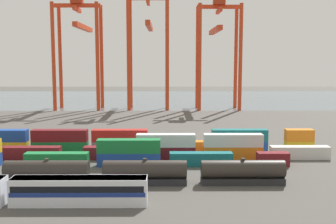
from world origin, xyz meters
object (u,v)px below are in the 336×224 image
object	(u,v)px
passenger_train	(8,190)
gantry_crane_east	(218,42)
shipping_container_4	(129,159)
shipping_container_24	(120,147)
gantry_crane_west	(79,41)
shipping_container_13	(166,153)
gantry_crane_central	(149,38)
freight_tank_row	(47,172)
shipping_container_26	(180,147)

from	to	relation	value
passenger_train	gantry_crane_east	distance (m)	130.41
passenger_train	shipping_container_4	size ratio (longest dim) A/B	3.23
shipping_container_24	gantry_crane_west	world-z (taller)	gantry_crane_west
shipping_container_13	shipping_container_24	bearing A→B (deg)	150.56
shipping_container_4	gantry_crane_central	distance (m)	102.73
gantry_crane_east	shipping_container_13	bearing A→B (deg)	-103.42
passenger_train	shipping_container_24	xyz separation A→B (m)	(12.12, 32.97, -0.84)
gantry_crane_west	gantry_crane_central	distance (m)	29.23
shipping_container_4	gantry_crane_central	bearing A→B (deg)	89.99
shipping_container_13	freight_tank_row	bearing A→B (deg)	-137.85
shipping_container_24	gantry_crane_east	world-z (taller)	gantry_crane_east
passenger_train	gantry_crane_central	size ratio (longest dim) A/B	0.79
shipping_container_4	shipping_container_26	size ratio (longest dim) A/B	1.00
gantry_crane_west	gantry_crane_central	bearing A→B (deg)	0.43
shipping_container_4	freight_tank_row	bearing A→B (deg)	-135.99
shipping_container_24	freight_tank_row	bearing A→B (deg)	-111.97
passenger_train	gantry_crane_west	distance (m)	123.75
passenger_train	shipping_container_24	world-z (taller)	passenger_train
freight_tank_row	shipping_container_26	size ratio (longest dim) A/B	6.43
passenger_train	gantry_crane_central	xyz separation A→B (m)	(15.09, 120.26, 27.78)
freight_tank_row	shipping_container_26	xyz separation A→B (m)	(22.57, 23.33, -0.74)
shipping_container_24	shipping_container_13	bearing A→B (deg)	-29.44
freight_tank_row	gantry_crane_west	distance (m)	114.81
shipping_container_13	gantry_crane_west	size ratio (longest dim) A/B	0.26
gantry_crane_east	passenger_train	bearing A→B (deg)	-110.28
passenger_train	shipping_container_26	bearing A→B (deg)	52.53
shipping_container_4	gantry_crane_central	xyz separation A→B (m)	(0.01, 98.66, 28.63)
shipping_container_26	gantry_crane_west	xyz separation A→B (m)	(-39.39, 87.06, 27.42)
freight_tank_row	passenger_train	bearing A→B (deg)	-105.70
gantry_crane_east	freight_tank_row	bearing A→B (deg)	-110.67
shipping_container_24	gantry_crane_west	bearing A→B (deg)	106.77
shipping_container_4	shipping_container_26	bearing A→B (deg)	48.14
passenger_train	shipping_container_26	xyz separation A→B (m)	(25.28, 32.97, -0.84)
freight_tank_row	gantry_crane_east	size ratio (longest dim) A/B	1.68
shipping_container_26	freight_tank_row	bearing A→B (deg)	-134.05
shipping_container_4	shipping_container_26	xyz separation A→B (m)	(10.20, 11.38, 0.00)
freight_tank_row	gantry_crane_west	world-z (taller)	gantry_crane_west
shipping_container_13	shipping_container_24	xyz separation A→B (m)	(-10.08, 5.69, 0.00)
freight_tank_row	shipping_container_26	distance (m)	32.46
shipping_container_24	gantry_crane_east	size ratio (longest dim) A/B	0.26
gantry_crane_central	gantry_crane_east	xyz separation A→B (m)	(29.21, -0.39, -1.78)
shipping_container_26	gantry_crane_west	distance (m)	99.41
gantry_crane_central	passenger_train	bearing A→B (deg)	-97.15
shipping_container_26	gantry_crane_east	size ratio (longest dim) A/B	0.26
shipping_container_24	shipping_container_4	bearing A→B (deg)	-75.42
passenger_train	gantry_crane_east	world-z (taller)	gantry_crane_east
shipping_container_26	gantry_crane_west	bearing A→B (deg)	114.34
freight_tank_row	shipping_container_24	bearing A→B (deg)	68.03
shipping_container_4	gantry_crane_central	world-z (taller)	gantry_crane_central
passenger_train	shipping_container_24	bearing A→B (deg)	69.82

